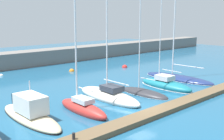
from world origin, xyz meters
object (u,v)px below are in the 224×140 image
at_px(mooring_buoy_red, 125,67).
at_px(mooring_buoy_white, 1,76).
at_px(motorboat_sand_second, 30,113).
at_px(sailboat_charcoal_fifth, 144,93).
at_px(sailboat_teal_sixth, 166,84).
at_px(dock_bollard, 74,136).
at_px(sailboat_navy_seventh, 178,77).
at_px(mooring_buoy_orange, 72,71).
at_px(sailboat_ivory_fourth, 109,95).
at_px(sailboat_red_third, 83,107).

bearing_deg(mooring_buoy_red, mooring_buoy_white, 157.88).
relative_size(motorboat_sand_second, sailboat_charcoal_fifth, 0.76).
height_order(sailboat_charcoal_fifth, mooring_buoy_red, sailboat_charcoal_fifth).
xyz_separation_m(sailboat_teal_sixth, dock_bollard, (-16.78, -5.12, 0.28)).
height_order(sailboat_navy_seventh, mooring_buoy_orange, sailboat_navy_seventh).
distance_m(sailboat_navy_seventh, mooring_buoy_red, 11.21).
bearing_deg(sailboat_charcoal_fifth, motorboat_sand_second, 81.81).
distance_m(motorboat_sand_second, mooring_buoy_red, 25.41).
xyz_separation_m(motorboat_sand_second, sailboat_teal_sixth, (16.68, -1.17, -0.14)).
bearing_deg(dock_bollard, sailboat_ivory_fourth, 35.75).
relative_size(sailboat_red_third, sailboat_charcoal_fifth, 1.21).
height_order(motorboat_sand_second, sailboat_navy_seventh, sailboat_navy_seventh).
bearing_deg(mooring_buoy_white, sailboat_navy_seventh, -47.84).
distance_m(motorboat_sand_second, mooring_buoy_white, 19.38).
bearing_deg(mooring_buoy_orange, dock_bollard, -124.33).
distance_m(motorboat_sand_second, sailboat_charcoal_fifth, 12.66).
height_order(motorboat_sand_second, sailboat_ivory_fourth, sailboat_ivory_fourth).
bearing_deg(dock_bollard, sailboat_teal_sixth, 16.97).
xyz_separation_m(motorboat_sand_second, sailboat_ivory_fourth, (8.59, -0.03, -0.13)).
bearing_deg(sailboat_red_third, dock_bollard, 138.93).
bearing_deg(sailboat_teal_sixth, mooring_buoy_red, -22.18).
bearing_deg(dock_bollard, sailboat_red_third, 48.09).
relative_size(sailboat_red_third, sailboat_navy_seventh, 0.67).
bearing_deg(motorboat_sand_second, mooring_buoy_orange, -44.80).
bearing_deg(sailboat_charcoal_fifth, mooring_buoy_red, -40.05).
distance_m(sailboat_ivory_fourth, mooring_buoy_white, 19.12).
distance_m(sailboat_red_third, dock_bollard, 6.52).
relative_size(motorboat_sand_second, sailboat_teal_sixth, 0.65).
height_order(mooring_buoy_orange, dock_bollard, dock_bollard).
bearing_deg(mooring_buoy_orange, sailboat_charcoal_fifth, -95.96).
distance_m(sailboat_navy_seventh, dock_bollard, 22.67).
bearing_deg(motorboat_sand_second, sailboat_charcoal_fifth, -96.87).
distance_m(sailboat_ivory_fourth, dock_bollard, 10.72).
relative_size(sailboat_red_third, sailboat_teal_sixth, 1.02).
bearing_deg(sailboat_teal_sixth, dock_bollard, 109.91).
bearing_deg(mooring_buoy_red, dock_bollard, -141.91).
height_order(sailboat_charcoal_fifth, mooring_buoy_white, sailboat_charcoal_fifth).
relative_size(sailboat_teal_sixth, mooring_buoy_white, 23.98).
xyz_separation_m(mooring_buoy_white, mooring_buoy_red, (17.70, -7.20, 0.00)).
bearing_deg(motorboat_sand_second, sailboat_red_third, -109.53).
xyz_separation_m(mooring_buoy_red, dock_bollard, (-22.74, -17.83, 0.64)).
bearing_deg(sailboat_navy_seventh, dock_bollard, 105.51).
height_order(sailboat_red_third, sailboat_ivory_fourth, sailboat_ivory_fourth).
distance_m(sailboat_teal_sixth, mooring_buoy_red, 14.04).
relative_size(sailboat_red_third, mooring_buoy_red, 15.38).
height_order(sailboat_teal_sixth, dock_bollard, sailboat_teal_sixth).
bearing_deg(mooring_buoy_red, sailboat_red_third, -144.78).
distance_m(sailboat_charcoal_fifth, dock_bollard, 13.63).
relative_size(mooring_buoy_orange, dock_bollard, 1.84).
bearing_deg(sailboat_charcoal_fifth, sailboat_ivory_fourth, 69.60).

